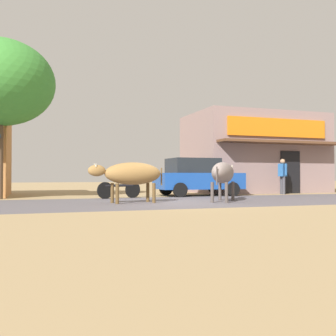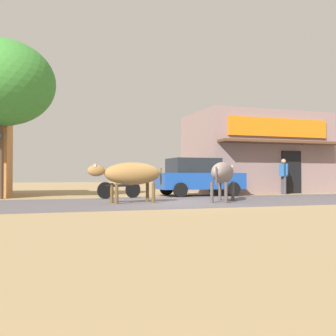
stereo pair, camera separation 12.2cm
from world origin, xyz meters
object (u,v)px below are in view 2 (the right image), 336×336
(roadside_tree, at_px, (1,83))
(cow_near_brown, at_px, (131,174))
(cow_far_dark, at_px, (223,173))
(parked_motorcycle, at_px, (120,186))
(parked_hatchback_car, at_px, (197,177))
(pedestrian_by_shop, at_px, (284,173))

(roadside_tree, relative_size, cow_near_brown, 2.41)
(cow_near_brown, bearing_deg, cow_far_dark, -5.14)
(roadside_tree, distance_m, parked_motorcycle, 6.01)
(parked_hatchback_car, xyz_separation_m, cow_far_dark, (-0.66, -3.88, 0.13))
(roadside_tree, xyz_separation_m, parked_hatchback_car, (8.06, -0.13, -3.58))
(parked_hatchback_car, bearing_deg, roadside_tree, 179.07)
(parked_hatchback_car, distance_m, cow_near_brown, 5.26)
(parked_hatchback_car, xyz_separation_m, cow_near_brown, (-3.83, -3.60, 0.10))
(pedestrian_by_shop, bearing_deg, cow_far_dark, -143.36)
(pedestrian_by_shop, bearing_deg, roadside_tree, 178.68)
(parked_motorcycle, relative_size, pedestrian_by_shop, 1.07)
(parked_hatchback_car, relative_size, cow_near_brown, 1.48)
(roadside_tree, height_order, cow_far_dark, roadside_tree)
(parked_hatchback_car, height_order, cow_far_dark, parked_hatchback_car)
(pedestrian_by_shop, bearing_deg, parked_motorcycle, -174.62)
(roadside_tree, xyz_separation_m, pedestrian_by_shop, (12.41, -0.29, -3.43))
(roadside_tree, height_order, pedestrian_by_shop, roadside_tree)
(cow_far_dark, bearing_deg, roadside_tree, 151.50)
(cow_far_dark, relative_size, pedestrian_by_shop, 1.42)
(cow_far_dark, bearing_deg, parked_hatchback_car, 80.30)
(parked_motorcycle, xyz_separation_m, cow_near_brown, (-0.19, -2.69, 0.47))
(parked_motorcycle, xyz_separation_m, pedestrian_by_shop, (7.99, 0.75, 0.51))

